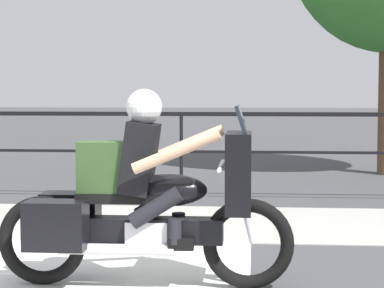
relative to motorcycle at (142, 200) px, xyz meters
name	(u,v)px	position (x,y,z in m)	size (l,w,h in m)	color
sidewalk_band	(166,222)	(-0.15, 2.95, -0.71)	(44.00, 2.40, 0.01)	#A8A59E
fence_railing	(181,131)	(-0.15, 4.82, 0.29)	(36.00, 0.05, 1.28)	black
motorcycle	(142,200)	(0.00, 0.00, 0.00)	(2.42, 0.76, 1.61)	black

